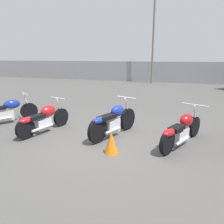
% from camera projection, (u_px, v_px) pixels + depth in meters
% --- Properties ---
extents(ground_plane, '(60.00, 60.00, 0.00)m').
position_uv_depth(ground_plane, '(106.00, 140.00, 5.81)').
color(ground_plane, '#514F4C').
extents(fence_back, '(40.00, 0.04, 1.75)m').
position_uv_depth(fence_back, '(162.00, 72.00, 18.67)').
color(fence_back, gray).
rests_on(fence_back, ground_plane).
extents(light_pole_right, '(0.70, 0.35, 9.05)m').
position_uv_depth(light_pole_right, '(154.00, 16.00, 17.05)').
color(light_pole_right, slate).
rests_on(light_pole_right, ground_plane).
extents(motorcycle_slot_0, '(1.19, 1.75, 0.96)m').
position_uv_depth(motorcycle_slot_0, '(6.00, 111.00, 7.20)').
color(motorcycle_slot_0, black).
rests_on(motorcycle_slot_0, ground_plane).
extents(motorcycle_slot_1, '(0.69, 1.90, 0.94)m').
position_uv_depth(motorcycle_slot_1, '(44.00, 119.00, 6.33)').
color(motorcycle_slot_1, black).
rests_on(motorcycle_slot_1, ground_plane).
extents(motorcycle_slot_2, '(0.90, 1.92, 1.02)m').
position_uv_depth(motorcycle_slot_2, '(113.00, 121.00, 6.02)').
color(motorcycle_slot_2, black).
rests_on(motorcycle_slot_2, ground_plane).
extents(motorcycle_slot_3, '(1.08, 1.98, 0.93)m').
position_uv_depth(motorcycle_slot_3, '(182.00, 130.00, 5.42)').
color(motorcycle_slot_3, black).
rests_on(motorcycle_slot_3, ground_plane).
extents(traffic_cone_near, '(0.32, 0.32, 0.51)m').
position_uv_depth(traffic_cone_near, '(111.00, 143.00, 4.97)').
color(traffic_cone_near, orange).
rests_on(traffic_cone_near, ground_plane).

